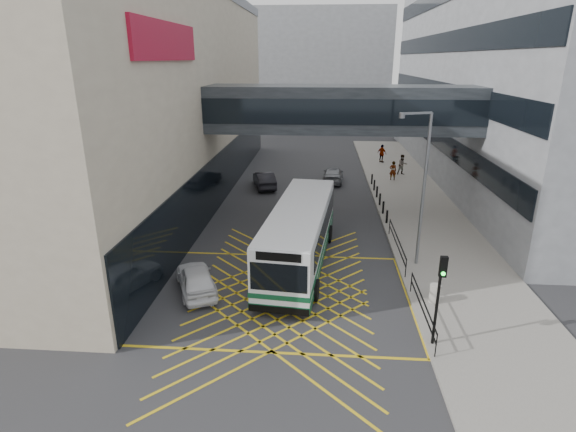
% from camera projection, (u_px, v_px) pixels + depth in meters
% --- Properties ---
extents(ground, '(120.00, 120.00, 0.00)m').
position_uv_depth(ground, '(282.00, 295.00, 21.51)').
color(ground, '#333335').
extents(building_whsmith, '(24.17, 42.00, 16.00)m').
position_uv_depth(building_whsmith, '(71.00, 95.00, 35.17)').
color(building_whsmith, '#BEAF94').
rests_on(building_whsmith, ground).
extents(building_far, '(28.00, 16.00, 18.00)m').
position_uv_depth(building_far, '(301.00, 69.00, 75.09)').
color(building_far, gray).
rests_on(building_far, ground).
extents(skybridge, '(20.00, 4.10, 3.00)m').
position_uv_depth(skybridge, '(341.00, 109.00, 30.09)').
color(skybridge, '#292E33').
rests_on(skybridge, ground).
extents(pavement, '(6.00, 54.00, 0.16)m').
position_uv_depth(pavement, '(414.00, 203.00, 34.95)').
color(pavement, gray).
rests_on(pavement, ground).
extents(box_junction, '(12.00, 9.00, 0.01)m').
position_uv_depth(box_junction, '(282.00, 295.00, 21.51)').
color(box_junction, gold).
rests_on(box_junction, ground).
extents(bus, '(3.88, 11.96, 3.29)m').
position_uv_depth(bus, '(300.00, 233.00, 24.32)').
color(bus, silver).
rests_on(bus, ground).
extents(car_white, '(3.39, 4.71, 1.39)m').
position_uv_depth(car_white, '(196.00, 278.00, 21.60)').
color(car_white, white).
rests_on(car_white, ground).
extents(car_dark, '(2.96, 4.84, 1.42)m').
position_uv_depth(car_dark, '(264.00, 180.00, 39.11)').
color(car_dark, black).
rests_on(car_dark, ground).
extents(car_silver, '(2.11, 4.51, 1.37)m').
position_uv_depth(car_silver, '(333.00, 175.00, 40.93)').
color(car_silver, gray).
rests_on(car_silver, ground).
extents(traffic_light, '(0.27, 0.44, 3.81)m').
position_uv_depth(traffic_light, '(440.00, 288.00, 16.67)').
color(traffic_light, black).
rests_on(traffic_light, pavement).
extents(street_lamp, '(1.79, 0.85, 8.10)m').
position_uv_depth(street_lamp, '(421.00, 181.00, 22.87)').
color(street_lamp, slate).
rests_on(street_lamp, pavement).
extents(litter_bin, '(0.50, 0.50, 0.86)m').
position_uv_depth(litter_bin, '(435.00, 293.00, 20.43)').
color(litter_bin, '#ADA89E').
rests_on(litter_bin, pavement).
extents(kerb_railings, '(0.05, 12.54, 1.00)m').
position_uv_depth(kerb_railings, '(407.00, 266.00, 22.45)').
color(kerb_railings, black).
rests_on(kerb_railings, pavement).
extents(bollards, '(0.14, 10.14, 0.90)m').
position_uv_depth(bollards, '(378.00, 195.00, 34.97)').
color(bollards, black).
rests_on(bollards, pavement).
extents(pedestrian_a, '(0.71, 0.51, 1.75)m').
position_uv_depth(pedestrian_a, '(393.00, 171.00, 40.85)').
color(pedestrian_a, gray).
rests_on(pedestrian_a, pavement).
extents(pedestrian_b, '(1.03, 0.74, 1.92)m').
position_uv_depth(pedestrian_b, '(402.00, 165.00, 42.74)').
color(pedestrian_b, gray).
rests_on(pedestrian_b, pavement).
extents(pedestrian_c, '(1.19, 1.16, 1.90)m').
position_uv_depth(pedestrian_c, '(382.00, 154.00, 47.83)').
color(pedestrian_c, gray).
rests_on(pedestrian_c, pavement).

